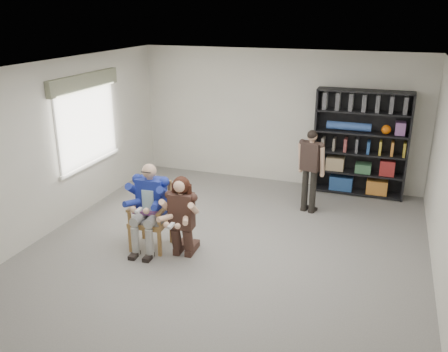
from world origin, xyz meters
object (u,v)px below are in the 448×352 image
at_px(seated_man, 150,207).
at_px(bookshelf, 360,144).
at_px(kneeling_woman, 181,219).
at_px(standing_man, 310,172).
at_px(armchair, 150,216).

relative_size(seated_man, bookshelf, 0.66).
bearing_deg(kneeling_woman, bookshelf, 54.28).
distance_m(kneeling_woman, standing_man, 2.77).
distance_m(armchair, standing_man, 3.04).
xyz_separation_m(armchair, standing_man, (2.08, 2.20, 0.25)).
distance_m(seated_man, kneeling_woman, 0.60).
height_order(armchair, standing_man, standing_man).
bearing_deg(seated_man, bookshelf, 47.15).
bearing_deg(armchair, seated_man, 86.84).
bearing_deg(seated_man, standing_man, 43.36).
height_order(armchair, seated_man, seated_man).
bearing_deg(armchair, bookshelf, 47.15).
height_order(armchair, bookshelf, bookshelf).
xyz_separation_m(kneeling_woman, standing_man, (1.50, 2.32, 0.15)).
distance_m(kneeling_woman, bookshelf, 4.23).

